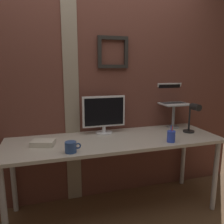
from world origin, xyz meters
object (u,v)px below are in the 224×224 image
(monitor, at_px, (104,113))
(coffee_mug, at_px, (71,147))
(laptop, at_px, (171,98))
(desk_lamp, at_px, (193,115))
(pen_cup, at_px, (171,136))

(monitor, distance_m, coffee_mug, 0.63)
(laptop, height_order, coffee_mug, laptop)
(laptop, distance_m, desk_lamp, 0.38)
(pen_cup, distance_m, coffee_mug, 0.93)
(laptop, xyz_separation_m, desk_lamp, (0.06, -0.35, -0.14))
(monitor, bearing_deg, laptop, 5.17)
(desk_lamp, height_order, pen_cup, desk_lamp)
(monitor, distance_m, laptop, 0.85)
(pen_cup, bearing_deg, coffee_mug, 179.99)
(desk_lamp, xyz_separation_m, pen_cup, (-0.36, -0.18, -0.15))
(laptop, height_order, pen_cup, laptop)
(laptop, bearing_deg, desk_lamp, -80.21)
(monitor, height_order, laptop, laptop)
(laptop, bearing_deg, coffee_mug, -156.62)
(monitor, distance_m, pen_cup, 0.72)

